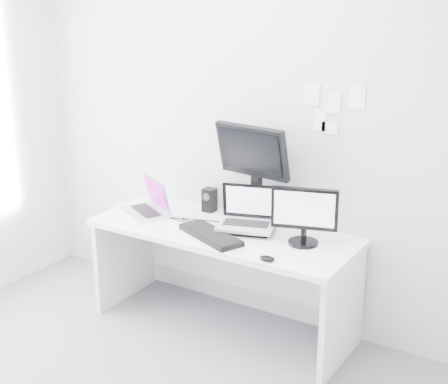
{
  "coord_description": "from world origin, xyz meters",
  "views": [
    {
      "loc": [
        2.16,
        -2.2,
        2.32
      ],
      "look_at": [
        0.02,
        1.23,
        1.0
      ],
      "focal_mm": 52.6,
      "sensor_mm": 36.0,
      "label": 1
    }
  ],
  "objects": [
    {
      "name": "keyboard",
      "position": [
        0.01,
        1.09,
        0.75
      ],
      "size": [
        0.53,
        0.36,
        0.03
      ],
      "primitive_type": "cube",
      "rotation": [
        0.0,
        0.0,
        -0.4
      ],
      "color": "black",
      "rests_on": "desk"
    },
    {
      "name": "wall_note_1",
      "position": [
        0.6,
        1.59,
        1.58
      ],
      "size": [
        0.09,
        0.0,
        0.13
      ],
      "primitive_type": "cube",
      "color": "white",
      "rests_on": "back_wall"
    },
    {
      "name": "rear_monitor",
      "position": [
        0.12,
        1.44,
        1.09
      ],
      "size": [
        0.54,
        0.24,
        0.71
      ],
      "primitive_type": "cube",
      "rotation": [
        0.0,
        0.0,
        -0.1
      ],
      "color": "black",
      "rests_on": "desk"
    },
    {
      "name": "wall_note_2",
      "position": [
        0.75,
        1.59,
        1.63
      ],
      "size": [
        0.1,
        0.0,
        0.14
      ],
      "primitive_type": "cube",
      "color": "white",
      "rests_on": "back_wall"
    },
    {
      "name": "speaker",
      "position": [
        -0.27,
        1.5,
        0.81
      ],
      "size": [
        0.09,
        0.09,
        0.17
      ],
      "primitive_type": "cube",
      "rotation": [
        0.0,
        0.0,
        -0.09
      ],
      "color": "black",
      "rests_on": "desk"
    },
    {
      "name": "wall_note_4",
      "position": [
        0.51,
        1.59,
        1.46
      ],
      "size": [
        0.09,
        0.0,
        0.13
      ],
      "primitive_type": "cube",
      "color": "white",
      "rests_on": "back_wall"
    },
    {
      "name": "macbook",
      "position": [
        -0.63,
        1.2,
        0.86
      ],
      "size": [
        0.44,
        0.41,
        0.27
      ],
      "primitive_type": "cube",
      "rotation": [
        0.0,
        0.0,
        -0.51
      ],
      "color": "silver",
      "rests_on": "desk"
    },
    {
      "name": "back_wall",
      "position": [
        0.0,
        1.6,
        1.35
      ],
      "size": [
        3.6,
        0.0,
        3.6
      ],
      "primitive_type": "plane",
      "rotation": [
        1.57,
        0.0,
        0.0
      ],
      "color": "#BBBEC0",
      "rests_on": "ground"
    },
    {
      "name": "dell_laptop",
      "position": [
        0.15,
        1.3,
        0.88
      ],
      "size": [
        0.44,
        0.39,
        0.31
      ],
      "primitive_type": "cube",
      "rotation": [
        0.0,
        0.0,
        0.32
      ],
      "color": "#ADB0B5",
      "rests_on": "desk"
    },
    {
      "name": "wall_note_3",
      "position": [
        0.58,
        1.59,
        1.42
      ],
      "size": [
        0.11,
        0.0,
        0.08
      ],
      "primitive_type": "cube",
      "color": "white",
      "rests_on": "back_wall"
    },
    {
      "name": "desk",
      "position": [
        0.0,
        1.25,
        0.36
      ],
      "size": [
        1.8,
        0.7,
        0.73
      ],
      "primitive_type": "cube",
      "color": "white",
      "rests_on": "ground"
    },
    {
      "name": "wall_note_0",
      "position": [
        0.45,
        1.59,
        1.62
      ],
      "size": [
        0.1,
        0.0,
        0.14
      ],
      "primitive_type": "cube",
      "color": "white",
      "rests_on": "back_wall"
    },
    {
      "name": "mouse",
      "position": [
        0.49,
        0.95,
        0.75
      ],
      "size": [
        0.1,
        0.07,
        0.03
      ],
      "primitive_type": "ellipsoid",
      "rotation": [
        0.0,
        0.0,
        0.06
      ],
      "color": "black",
      "rests_on": "desk"
    },
    {
      "name": "samsung_monitor",
      "position": [
        0.56,
        1.3,
        0.92
      ],
      "size": [
        0.45,
        0.31,
        0.38
      ],
      "primitive_type": "cube",
      "rotation": [
        0.0,
        0.0,
        0.32
      ],
      "color": "black",
      "rests_on": "desk"
    }
  ]
}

